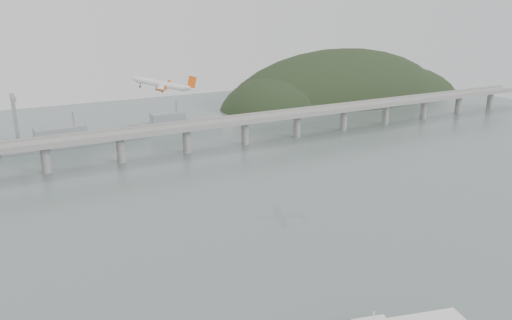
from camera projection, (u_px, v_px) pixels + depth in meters
ground at (321, 278)px, 204.13m from camera, size 900.00×900.00×0.00m
bridge at (159, 133)px, 365.74m from camera, size 800.00×22.00×23.90m
headland at (349, 113)px, 619.27m from camera, size 365.00×155.00×156.00m
airliner at (164, 85)px, 244.26m from camera, size 30.56×28.63×9.20m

